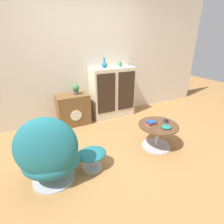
{
  "coord_description": "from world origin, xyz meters",
  "views": [
    {
      "loc": [
        -1.13,
        -1.97,
        1.69
      ],
      "look_at": [
        0.06,
        0.41,
        0.55
      ],
      "focal_mm": 28.0,
      "sensor_mm": 36.0,
      "label": 1
    }
  ],
  "objects_px": {
    "egg_chair": "(49,155)",
    "vase_inner_left": "(120,65)",
    "coffee_table": "(157,133)",
    "bowl": "(167,127)",
    "ottoman": "(92,155)",
    "potted_plant": "(76,89)",
    "book_stack": "(151,123)",
    "tv_console": "(73,109)",
    "vase_leftmost": "(104,65)",
    "teacup": "(166,121)",
    "sideboard": "(113,92)"
  },
  "relations": [
    {
      "from": "coffee_table",
      "to": "vase_inner_left",
      "type": "height_order",
      "value": "vase_inner_left"
    },
    {
      "from": "potted_plant",
      "to": "book_stack",
      "type": "bearing_deg",
      "value": -61.26
    },
    {
      "from": "teacup",
      "to": "bowl",
      "type": "relative_size",
      "value": 0.72
    },
    {
      "from": "coffee_table",
      "to": "teacup",
      "type": "distance_m",
      "value": 0.25
    },
    {
      "from": "ottoman",
      "to": "vase_inner_left",
      "type": "relative_size",
      "value": 3.54
    },
    {
      "from": "ottoman",
      "to": "teacup",
      "type": "bearing_deg",
      "value": 1.11
    },
    {
      "from": "vase_leftmost",
      "to": "bowl",
      "type": "height_order",
      "value": "vase_leftmost"
    },
    {
      "from": "vase_inner_left",
      "to": "bowl",
      "type": "distance_m",
      "value": 1.77
    },
    {
      "from": "potted_plant",
      "to": "bowl",
      "type": "bearing_deg",
      "value": -59.6
    },
    {
      "from": "ottoman",
      "to": "vase_leftmost",
      "type": "height_order",
      "value": "vase_leftmost"
    },
    {
      "from": "tv_console",
      "to": "ottoman",
      "type": "distance_m",
      "value": 1.48
    },
    {
      "from": "tv_console",
      "to": "bowl",
      "type": "bearing_deg",
      "value": -57.24
    },
    {
      "from": "vase_inner_left",
      "to": "teacup",
      "type": "relative_size",
      "value": 1.12
    },
    {
      "from": "tv_console",
      "to": "teacup",
      "type": "distance_m",
      "value": 1.86
    },
    {
      "from": "ottoman",
      "to": "vase_leftmost",
      "type": "xyz_separation_m",
      "value": [
        0.88,
        1.49,
        0.96
      ]
    },
    {
      "from": "book_stack",
      "to": "bowl",
      "type": "xyz_separation_m",
      "value": [
        0.16,
        -0.18,
        -0.02
      ]
    },
    {
      "from": "vase_leftmost",
      "to": "potted_plant",
      "type": "xyz_separation_m",
      "value": [
        -0.64,
        -0.02,
        -0.42
      ]
    },
    {
      "from": "tv_console",
      "to": "vase_inner_left",
      "type": "distance_m",
      "value": 1.38
    },
    {
      "from": "ottoman",
      "to": "potted_plant",
      "type": "xyz_separation_m",
      "value": [
        0.24,
        1.47,
        0.54
      ]
    },
    {
      "from": "tv_console",
      "to": "potted_plant",
      "type": "distance_m",
      "value": 0.44
    },
    {
      "from": "vase_inner_left",
      "to": "bowl",
      "type": "relative_size",
      "value": 0.8
    },
    {
      "from": "vase_leftmost",
      "to": "teacup",
      "type": "height_order",
      "value": "vase_leftmost"
    },
    {
      "from": "ottoman",
      "to": "coffee_table",
      "type": "xyz_separation_m",
      "value": [
        1.14,
        0.01,
        0.04
      ]
    },
    {
      "from": "potted_plant",
      "to": "book_stack",
      "type": "distance_m",
      "value": 1.65
    },
    {
      "from": "tv_console",
      "to": "ottoman",
      "type": "xyz_separation_m",
      "value": [
        -0.15,
        -1.47,
        -0.11
      ]
    },
    {
      "from": "vase_inner_left",
      "to": "bowl",
      "type": "height_order",
      "value": "vase_inner_left"
    },
    {
      "from": "ottoman",
      "to": "teacup",
      "type": "xyz_separation_m",
      "value": [
        1.31,
        0.03,
        0.23
      ]
    },
    {
      "from": "egg_chair",
      "to": "vase_inner_left",
      "type": "distance_m",
      "value": 2.46
    },
    {
      "from": "coffee_table",
      "to": "book_stack",
      "type": "relative_size",
      "value": 4.26
    },
    {
      "from": "egg_chair",
      "to": "sideboard",
      "type": "bearing_deg",
      "value": 43.57
    },
    {
      "from": "vase_leftmost",
      "to": "ottoman",
      "type": "bearing_deg",
      "value": -120.62
    },
    {
      "from": "vase_leftmost",
      "to": "potted_plant",
      "type": "height_order",
      "value": "vase_leftmost"
    },
    {
      "from": "egg_chair",
      "to": "bowl",
      "type": "relative_size",
      "value": 6.44
    },
    {
      "from": "ottoman",
      "to": "potted_plant",
      "type": "height_order",
      "value": "potted_plant"
    },
    {
      "from": "potted_plant",
      "to": "ottoman",
      "type": "bearing_deg",
      "value": -99.19
    },
    {
      "from": "coffee_table",
      "to": "egg_chair",
      "type": "bearing_deg",
      "value": -178.44
    },
    {
      "from": "tv_console",
      "to": "teacup",
      "type": "bearing_deg",
      "value": -51.08
    },
    {
      "from": "coffee_table",
      "to": "bowl",
      "type": "relative_size",
      "value": 4.35
    },
    {
      "from": "vase_leftmost",
      "to": "vase_inner_left",
      "type": "bearing_deg",
      "value": 0.0
    },
    {
      "from": "egg_chair",
      "to": "tv_console",
      "type": "bearing_deg",
      "value": 65.71
    },
    {
      "from": "egg_chair",
      "to": "ottoman",
      "type": "xyz_separation_m",
      "value": [
        0.53,
        0.04,
        -0.22
      ]
    },
    {
      "from": "teacup",
      "to": "egg_chair",
      "type": "bearing_deg",
      "value": -177.95
    },
    {
      "from": "tv_console",
      "to": "sideboard",
      "type": "bearing_deg",
      "value": 0.74
    },
    {
      "from": "potted_plant",
      "to": "book_stack",
      "type": "xyz_separation_m",
      "value": [
        0.78,
        -1.43,
        -0.3
      ]
    },
    {
      "from": "ottoman",
      "to": "vase_inner_left",
      "type": "xyz_separation_m",
      "value": [
        1.25,
        1.49,
        0.94
      ]
    },
    {
      "from": "sideboard",
      "to": "ottoman",
      "type": "distance_m",
      "value": 1.86
    },
    {
      "from": "ottoman",
      "to": "vase_inner_left",
      "type": "height_order",
      "value": "vase_inner_left"
    },
    {
      "from": "coffee_table",
      "to": "book_stack",
      "type": "distance_m",
      "value": 0.23
    },
    {
      "from": "book_stack",
      "to": "teacup",
      "type": "bearing_deg",
      "value": -3.5
    },
    {
      "from": "teacup",
      "to": "potted_plant",
      "type": "bearing_deg",
      "value": 126.67
    }
  ]
}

